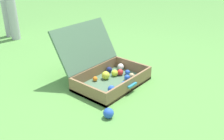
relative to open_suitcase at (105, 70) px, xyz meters
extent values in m
plane|color=#569342|center=(-0.03, -0.13, -0.11)|extent=(16.00, 16.00, 0.00)
cube|color=#4C7051|center=(-0.01, -0.09, -0.10)|extent=(0.65, 0.42, 0.03)
cube|color=olive|center=(-0.32, -0.09, -0.05)|extent=(0.02, 0.42, 0.13)
cube|color=olive|center=(0.31, -0.09, -0.05)|extent=(0.02, 0.42, 0.13)
cube|color=olive|center=(-0.01, -0.29, -0.05)|extent=(0.61, 0.02, 0.13)
cube|color=olive|center=(-0.01, 0.11, -0.05)|extent=(0.61, 0.02, 0.13)
cube|color=#4C7051|center=(-0.01, 0.22, 0.20)|extent=(0.65, 0.23, 0.37)
cube|color=teal|center=(-0.01, -0.31, -0.04)|extent=(0.11, 0.02, 0.02)
sphere|color=blue|center=(-0.16, -0.21, -0.06)|extent=(0.06, 0.06, 0.06)
sphere|color=#CCDB38|center=(0.01, 0.00, -0.05)|extent=(0.08, 0.08, 0.08)
sphere|color=#D1B784|center=(0.18, -0.18, -0.07)|extent=(0.05, 0.05, 0.05)
sphere|color=navy|center=(0.14, 0.06, -0.06)|extent=(0.05, 0.05, 0.05)
sphere|color=blue|center=(0.21, -0.11, -0.06)|extent=(0.05, 0.05, 0.05)
sphere|color=#CCDB38|center=(0.11, -0.03, -0.06)|extent=(0.06, 0.06, 0.06)
sphere|color=orange|center=(-0.09, 0.04, -0.07)|extent=(0.04, 0.04, 0.04)
sphere|color=blue|center=(0.11, -0.17, -0.06)|extent=(0.05, 0.05, 0.05)
sphere|color=white|center=(0.26, 0.01, -0.06)|extent=(0.06, 0.06, 0.06)
sphere|color=red|center=(0.16, -0.06, -0.06)|extent=(0.06, 0.06, 0.06)
sphere|color=blue|center=(0.00, -0.22, -0.06)|extent=(0.05, 0.05, 0.05)
sphere|color=blue|center=(-0.41, -0.39, -0.08)|extent=(0.08, 0.08, 0.08)
cylinder|color=#B2B2B7|center=(0.21, 1.98, 0.36)|extent=(0.12, 0.12, 0.94)
cylinder|color=#B2B2B7|center=(0.19, 1.80, 0.36)|extent=(0.12, 0.12, 0.94)
camera|label=1|loc=(-1.57, -1.37, 0.96)|focal=40.44mm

